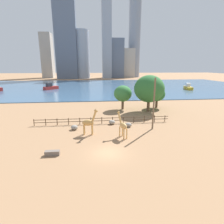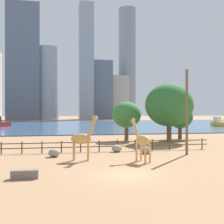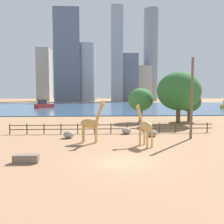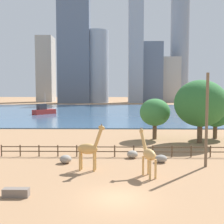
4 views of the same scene
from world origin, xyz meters
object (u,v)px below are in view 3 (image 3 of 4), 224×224
Objects in this scene: tree_center_broad at (189,102)px; boulder_small at (152,133)px; giraffe_companion at (145,126)px; boat_ferry at (44,105)px; boulder_near_fence at (69,134)px; boulder_by_pole at (126,131)px; tree_left_large at (179,91)px; feeding_trough at (26,159)px; giraffe_tall at (91,123)px; tree_right_tall at (141,100)px; utility_pole at (192,99)px.

boulder_small is at bearing -125.82° from tree_center_broad.
boat_ferry is (-24.77, 59.92, -0.71)m from giraffe_companion.
boulder_by_pole is (6.92, 2.32, -0.01)m from boulder_near_fence.
boulder_small is 0.14× the size of tree_left_large.
boulder_near_fence is 9.22m from feeding_trough.
giraffe_companion reaches higher than feeding_trough.
tree_center_broad is at bearing 53.81° from giraffe_tall.
boulder_by_pole is 0.97× the size of boulder_small.
tree_left_large reaches higher than tree_center_broad.
boulder_near_fence reaches higher than feeding_trough.
tree_right_tall reaches higher than tree_center_broad.
giraffe_companion is 64.84m from boat_ferry.
boulder_near_fence is at bearing -146.11° from tree_left_large.
tree_center_broad is at bearing 68.10° from utility_pole.
tree_center_broad is at bearing 36.56° from boulder_near_fence.
tree_right_tall reaches higher than giraffe_tall.
tree_left_large is at bearing 47.51° from feeding_trough.
boulder_small reaches higher than feeding_trough.
utility_pole reaches higher than boulder_near_fence.
tree_left_large is 6.78m from tree_right_tall.
tree_right_tall reaches higher than feeding_trough.
giraffe_tall is at bearing 50.72° from giraffe_companion.
tree_center_broad is at bearing 47.30° from tree_left_large.
boulder_small is 13.95m from tree_left_large.
giraffe_tall is 18.82m from tree_right_tall.
giraffe_tall is at bearing -135.70° from tree_left_large.
tree_center_broad is (17.65, 17.59, 1.62)m from giraffe_tall.
boulder_small is 0.17× the size of boat_ferry.
giraffe_companion is 18.85m from tree_right_tall.
utility_pole is 64.58m from boat_ferry.
tree_right_tall is at bearing 153.70° from tree_left_large.
tree_right_tall is at bearing 72.68° from giraffe_tall.
tree_center_broad is at bearing -54.04° from giraffe_companion.
giraffe_companion is at bearing 26.32° from feeding_trough.
boat_ferry is (-30.67, 56.74, -3.28)m from utility_pole.
boulder_by_pole is at bearing 18.50° from boulder_near_fence.
tree_right_tall is at bearing 61.36° from feeding_trough.
utility_pole is 1.03× the size of tree_left_large.
tree_right_tall is (-9.38, -0.81, 0.40)m from tree_center_broad.
tree_right_tall reaches higher than boulder_by_pole.
giraffe_companion is at bearing -117.56° from boat_ferry.
giraffe_tall is at bearing -172.46° from utility_pole.
boulder_near_fence is 0.98× the size of boulder_small.
tree_left_large is 55.88m from boat_ferry.
giraffe_companion is 2.29× the size of feeding_trough.
giraffe_tall reaches higher than feeding_trough.
boulder_by_pole is at bearing 153.97° from utility_pole.
boat_ferry is (-15.05, 64.73, 0.95)m from feeding_trough.
giraffe_tall is 20.15m from tree_left_large.
tree_left_large is at bearing 56.87° from boulder_small.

